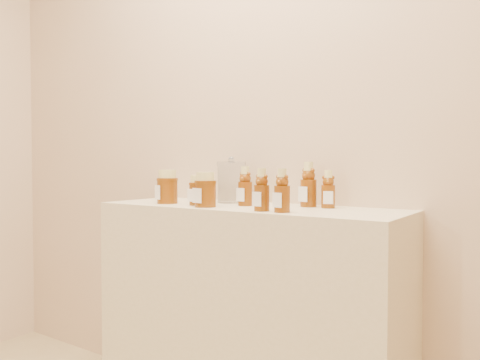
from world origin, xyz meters
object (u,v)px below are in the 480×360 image
Objects in this scene: display_table at (246,323)px; bear_bottle_back_left at (245,183)px; bear_bottle_front_left at (262,187)px; glass_canister at (231,180)px; honey_jar_left at (167,187)px.

display_table is 7.01× the size of bear_bottle_back_left.
glass_canister is (-0.29, 0.23, 0.01)m from bear_bottle_front_left.
bear_bottle_back_left is 0.22m from bear_bottle_front_left.
bear_bottle_front_left is at bearing -41.27° from display_table.
honey_jar_left reaches higher than display_table.
bear_bottle_front_left is 0.49m from honey_jar_left.
bear_bottle_back_left is at bearing 39.61° from honey_jar_left.
bear_bottle_back_left is at bearing 143.33° from display_table.
honey_jar_left is at bearing -166.30° from display_table.
bear_bottle_back_left is at bearing -34.93° from glass_canister.
bear_bottle_back_left is 1.25× the size of honey_jar_left.
glass_canister reaches higher than bear_bottle_back_left.
display_table is at bearing 37.63° from honey_jar_left.
honey_jar_left is at bearing -136.65° from glass_canister.
bear_bottle_front_left is (0.16, -0.14, -0.00)m from bear_bottle_back_left.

